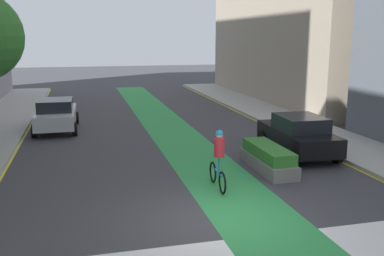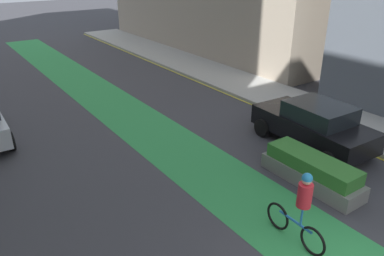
# 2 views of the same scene
# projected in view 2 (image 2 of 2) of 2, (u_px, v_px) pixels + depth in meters

# --- Properties ---
(car_black_right_far) EXTENTS (2.18, 4.28, 1.57)m
(car_black_right_far) POSITION_uv_depth(u_px,v_px,m) (314.00, 124.00, 12.80)
(car_black_right_far) COLOR black
(car_black_right_far) RESTS_ON ground_plane
(cyclist_in_lane) EXTENTS (0.32, 1.73, 1.86)m
(cyclist_in_lane) POSITION_uv_depth(u_px,v_px,m) (301.00, 207.00, 8.27)
(cyclist_in_lane) COLOR black
(cyclist_in_lane) RESTS_ON ground_plane
(median_planter) EXTENTS (0.96, 3.04, 0.85)m
(median_planter) POSITION_uv_depth(u_px,v_px,m) (312.00, 171.00, 10.79)
(median_planter) COLOR slate
(median_planter) RESTS_ON ground_plane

